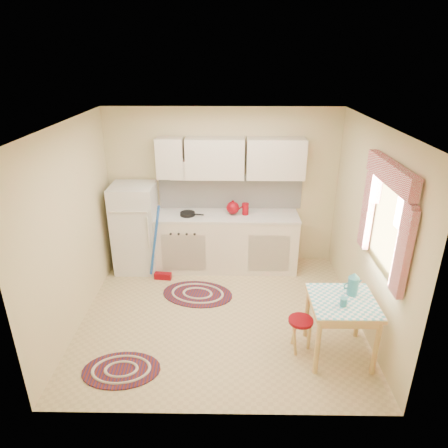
{
  "coord_description": "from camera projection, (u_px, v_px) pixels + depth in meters",
  "views": [
    {
      "loc": [
        0.11,
        -4.42,
        3.22
      ],
      "look_at": [
        0.04,
        0.25,
        1.21
      ],
      "focal_mm": 32.0,
      "sensor_mm": 36.0,
      "label": 1
    }
  ],
  "objects": [
    {
      "name": "base_cabinets",
      "position": [
        225.0,
        242.0,
        6.35
      ],
      "size": [
        2.25,
        0.6,
        0.88
      ],
      "primitive_type": "cube",
      "color": "silver",
      "rests_on": "ground"
    },
    {
      "name": "red_kettle",
      "position": [
        233.0,
        208.0,
        6.12
      ],
      "size": [
        0.22,
        0.2,
        0.22
      ],
      "primitive_type": null,
      "rotation": [
        0.0,
        0.0,
        0.02
      ],
      "color": "maroon",
      "rests_on": "countertop"
    },
    {
      "name": "table",
      "position": [
        340.0,
        328.0,
        4.51
      ],
      "size": [
        0.72,
        0.72,
        0.72
      ],
      "primitive_type": "cube",
      "color": "#E4BC72",
      "rests_on": "ground"
    },
    {
      "name": "countertop",
      "position": [
        225.0,
        216.0,
        6.17
      ],
      "size": [
        2.27,
        0.62,
        0.04
      ],
      "primitive_type": "cube",
      "color": "silver",
      "rests_on": "base_cabinets"
    },
    {
      "name": "mug",
      "position": [
        343.0,
        302.0,
        4.25
      ],
      "size": [
        0.09,
        0.09,
        0.1
      ],
      "primitive_type": "cylinder",
      "rotation": [
        0.0,
        0.0,
        0.24
      ],
      "color": "teal",
      "rests_on": "table"
    },
    {
      "name": "frying_pan",
      "position": [
        188.0,
        214.0,
        6.12
      ],
      "size": [
        0.27,
        0.27,
        0.05
      ],
      "primitive_type": "cylinder",
      "rotation": [
        0.0,
        0.0,
        -0.2
      ],
      "color": "black",
      "rests_on": "countertop"
    },
    {
      "name": "coffee_pot",
      "position": [
        353.0,
        284.0,
        4.41
      ],
      "size": [
        0.17,
        0.15,
        0.3
      ],
      "primitive_type": null,
      "rotation": [
        0.0,
        0.0,
        0.16
      ],
      "color": "teal",
      "rests_on": "table"
    },
    {
      "name": "broom",
      "position": [
        161.0,
        244.0,
        5.94
      ],
      "size": [
        0.29,
        0.15,
        1.2
      ],
      "primitive_type": null,
      "rotation": [
        0.0,
        0.0,
        -0.11
      ],
      "color": "blue",
      "rests_on": "ground"
    },
    {
      "name": "fridge",
      "position": [
        136.0,
        228.0,
        6.22
      ],
      "size": [
        0.65,
        0.6,
        1.4
      ],
      "primitive_type": "cube",
      "color": "silver",
      "rests_on": "ground"
    },
    {
      "name": "rug_left",
      "position": [
        121.0,
        370.0,
        4.38
      ],
      "size": [
        0.89,
        0.62,
        0.02
      ],
      "primitive_type": null,
      "rotation": [
        0.0,
        0.0,
        0.05
      ],
      "color": "maroon",
      "rests_on": "ground"
    },
    {
      "name": "red_canister",
      "position": [
        245.0,
        210.0,
        6.13
      ],
      "size": [
        0.11,
        0.11,
        0.16
      ],
      "primitive_type": "cylinder",
      "rotation": [
        0.0,
        0.0,
        0.16
      ],
      "color": "maroon",
      "rests_on": "countertop"
    },
    {
      "name": "rug_center",
      "position": [
        198.0,
        294.0,
        5.77
      ],
      "size": [
        1.12,
        0.85,
        0.02
      ],
      "primitive_type": null,
      "rotation": [
        0.0,
        0.0,
        -0.18
      ],
      "color": "maroon",
      "rests_on": "ground"
    },
    {
      "name": "room_shell",
      "position": [
        233.0,
        196.0,
        4.92
      ],
      "size": [
        3.64,
        3.6,
        2.52
      ],
      "color": "tan",
      "rests_on": "ground"
    },
    {
      "name": "stool",
      "position": [
        300.0,
        334.0,
        4.63
      ],
      "size": [
        0.37,
        0.37,
        0.42
      ],
      "primitive_type": "cylinder",
      "rotation": [
        0.0,
        0.0,
        0.36
      ],
      "color": "maroon",
      "rests_on": "ground"
    }
  ]
}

